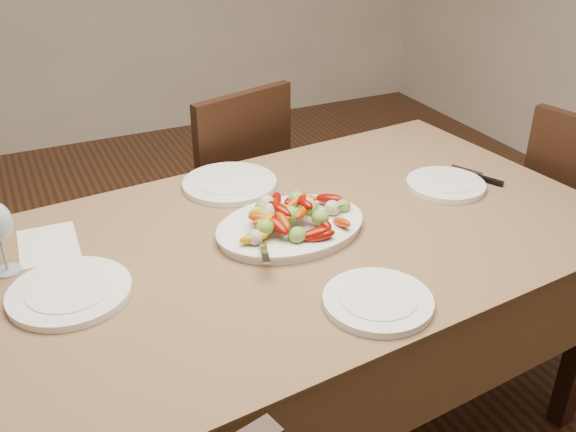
# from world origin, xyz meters

# --- Properties ---
(dining_table) EXTENTS (1.93, 1.21, 0.76)m
(dining_table) POSITION_xyz_m (0.10, 0.10, 0.38)
(dining_table) COLOR brown
(dining_table) RESTS_ON ground
(chair_far) EXTENTS (0.52, 0.52, 0.95)m
(chair_far) POSITION_xyz_m (0.19, 0.95, 0.47)
(chair_far) COLOR black
(chair_far) RESTS_ON ground
(serving_platter) EXTENTS (0.44, 0.35, 0.02)m
(serving_platter) POSITION_xyz_m (0.11, 0.11, 0.77)
(serving_platter) COLOR white
(serving_platter) RESTS_ON dining_table
(roasted_vegetables) EXTENTS (0.36, 0.26, 0.09)m
(roasted_vegetables) POSITION_xyz_m (0.11, 0.11, 0.83)
(roasted_vegetables) COLOR #6B0802
(roasted_vegetables) RESTS_ON serving_platter
(serving_spoon) EXTENTS (0.28, 0.14, 0.03)m
(serving_spoon) POSITION_xyz_m (0.05, 0.07, 0.81)
(serving_spoon) COLOR #9EA0A8
(serving_spoon) RESTS_ON serving_platter
(plate_left) EXTENTS (0.29, 0.29, 0.02)m
(plate_left) POSITION_xyz_m (-0.48, 0.07, 0.77)
(plate_left) COLOR white
(plate_left) RESTS_ON dining_table
(plate_right) EXTENTS (0.25, 0.25, 0.02)m
(plate_right) POSITION_xyz_m (0.68, 0.16, 0.77)
(plate_right) COLOR white
(plate_right) RESTS_ON dining_table
(plate_far) EXTENTS (0.30, 0.30, 0.02)m
(plate_far) POSITION_xyz_m (0.07, 0.46, 0.77)
(plate_far) COLOR white
(plate_far) RESTS_ON dining_table
(plate_near) EXTENTS (0.26, 0.26, 0.02)m
(plate_near) POSITION_xyz_m (0.15, -0.28, 0.77)
(plate_near) COLOR white
(plate_near) RESTS_ON dining_table
(menu_card) EXTENTS (0.16, 0.22, 0.00)m
(menu_card) POSITION_xyz_m (-0.50, 0.33, 0.76)
(menu_card) COLOR silver
(menu_card) RESTS_ON dining_table
(table_knife) EXTENTS (0.10, 0.19, 0.01)m
(table_knife) POSITION_xyz_m (0.82, 0.17, 0.76)
(table_knife) COLOR #9EA0A8
(table_knife) RESTS_ON dining_table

